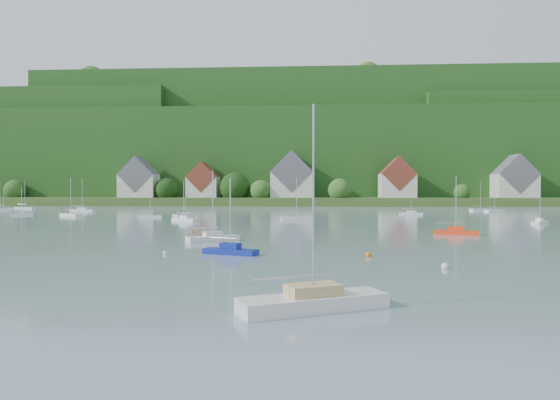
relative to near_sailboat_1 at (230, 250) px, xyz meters
name	(u,v)px	position (x,y,z in m)	size (l,w,h in m)	color
far_shore_strip	(281,201)	(-4.86, 163.11, 1.11)	(600.00, 60.00, 3.00)	#32531F
forested_ridge	(288,159)	(-4.47, 231.68, 22.49)	(620.00, 181.22, 69.89)	#163E14
village_building_0	(139,181)	(-59.86, 150.11, 9.12)	(14.00, 10.40, 16.00)	beige
village_building_1	(203,183)	(-34.86, 152.11, 8.36)	(12.00, 9.36, 14.00)	beige
village_building_2	(292,179)	(0.14, 151.11, 9.88)	(16.00, 11.44, 18.00)	beige
village_building_3	(397,181)	(40.14, 149.11, 9.04)	(13.00, 10.40, 15.50)	beige
village_building_4	(515,180)	(85.14, 153.11, 9.20)	(15.00, 10.40, 16.50)	beige
near_sailboat_1	(230,250)	(0.00, 0.00, 0.00)	(5.00, 2.96, 6.53)	#132295
near_sailboat_2	(313,300)	(6.92, -19.79, 0.08)	(7.08, 4.73, 9.34)	white
near_sailboat_3	(213,237)	(-3.66, 11.06, 0.03)	(5.66, 4.42, 7.69)	white
near_sailboat_5	(456,231)	(25.01, 20.90, 0.02)	(5.58, 2.89, 7.25)	#EC3E16
mooring_buoy_1	(165,254)	(-5.60, -0.30, -0.39)	(0.38, 0.38, 0.38)	silver
mooring_buoy_2	(368,257)	(11.65, -0.76, -0.39)	(0.48, 0.48, 0.48)	orange
mooring_buoy_3	(192,233)	(-8.49, 22.06, -0.39)	(0.42, 0.42, 0.42)	orange
mooring_buoy_4	(445,268)	(16.24, -6.87, -0.39)	(0.50, 0.50, 0.50)	silver
far_sailboat_cluster	(288,212)	(1.66, 79.00, -0.02)	(180.49, 72.47, 8.71)	white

